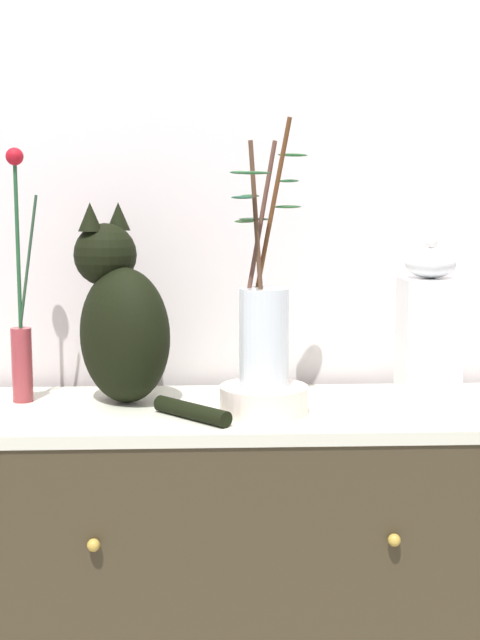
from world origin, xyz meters
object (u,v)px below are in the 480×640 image
Objects in this scene: vase_glass_clear at (264,323)px; cat_sitting at (122,319)px; sideboard at (240,618)px; jar_lidded_porcelain at (429,328)px; bowl_porcelain at (264,399)px; vase_slim_green at (21,330)px.

cat_sitting is at bearing 159.28° from vase_glass_clear.
sideboard is 3.61× the size of jar_lidded_porcelain.
sideboard is 0.49m from bowl_porcelain.
vase_glass_clear reaches higher than jar_lidded_porcelain.
cat_sitting is at bearing 176.73° from jar_lidded_porcelain.
jar_lidded_porcelain is at bearing -3.03° from vase_slim_green.
vase_glass_clear reaches higher than bowl_porcelain.
bowl_porcelain is at bearing -13.51° from vase_slim_green.
cat_sitting is 0.79× the size of vase_slim_green.
vase_glass_clear is at bearing -13.29° from vase_slim_green.
cat_sitting reaches higher than jar_lidded_porcelain.
vase_glass_clear is at bearing -20.72° from cat_sitting.
jar_lidded_porcelain is at bearing 12.20° from bowl_porcelain.
bowl_porcelain is 0.38m from jar_lidded_porcelain.
vase_slim_green is (-0.45, 0.07, 0.61)m from sideboard.
sideboard is 2.40× the size of vase_glass_clear.
vase_slim_green is (-0.21, 0.01, -0.02)m from cat_sitting.
vase_slim_green is 1.51× the size of jar_lidded_porcelain.
bowl_porcelain is 0.34× the size of vase_glass_clear.
sideboard is at bearing 132.12° from vase_glass_clear.
jar_lidded_porcelain is (0.35, 0.07, -0.02)m from vase_glass_clear.
cat_sitting is at bearing 158.95° from bowl_porcelain.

